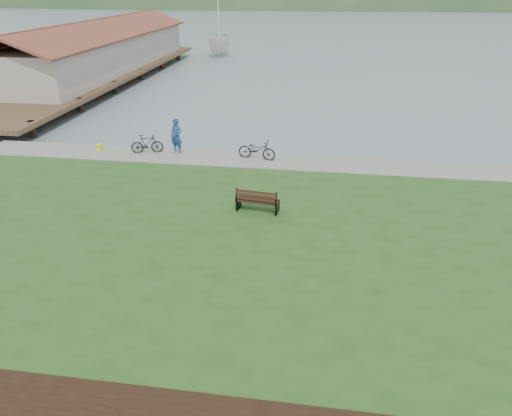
# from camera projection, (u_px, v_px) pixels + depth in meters

# --- Properties ---
(ground) EXTENTS (600.00, 600.00, 0.00)m
(ground) POSITION_uv_depth(u_px,v_px,m) (294.00, 240.00, 16.73)
(ground) COLOR slate
(ground) RESTS_ON ground
(lawn) EXTENTS (34.00, 20.00, 0.40)m
(lawn) POSITION_uv_depth(u_px,v_px,m) (290.00, 266.00, 14.87)
(lawn) COLOR #234F1B
(lawn) RESTS_ON ground
(shoreline_path) EXTENTS (34.00, 2.20, 0.03)m
(shoreline_path) POSITION_uv_depth(u_px,v_px,m) (304.00, 163.00, 22.65)
(shoreline_path) COLOR gray
(shoreline_path) RESTS_ON lawn
(far_hillside) EXTENTS (580.00, 80.00, 38.00)m
(far_hillside) POSITION_uv_depth(u_px,v_px,m) (381.00, 6.00, 164.64)
(far_hillside) COLOR #31542F
(far_hillside) RESTS_ON ground
(pier_pavilion) EXTENTS (8.00, 36.00, 5.40)m
(pier_pavilion) POSITION_uv_depth(u_px,v_px,m) (101.00, 51.00, 42.45)
(pier_pavilion) COLOR #4C3826
(pier_pavilion) RESTS_ON ground
(park_bench) EXTENTS (1.70, 0.86, 1.01)m
(park_bench) POSITION_uv_depth(u_px,v_px,m) (257.00, 200.00, 17.66)
(park_bench) COLOR black
(park_bench) RESTS_ON lawn
(person) EXTENTS (0.91, 0.76, 2.16)m
(person) POSITION_uv_depth(u_px,v_px,m) (176.00, 133.00, 23.46)
(person) COLOR navy
(person) RESTS_ON lawn
(bicycle_a) EXTENTS (1.03, 2.04, 1.02)m
(bicycle_a) POSITION_uv_depth(u_px,v_px,m) (257.00, 150.00, 22.92)
(bicycle_a) COLOR black
(bicycle_a) RESTS_ON lawn
(bicycle_b) EXTENTS (0.90, 1.72, 0.99)m
(bicycle_b) POSITION_uv_depth(u_px,v_px,m) (147.00, 144.00, 23.74)
(bicycle_b) COLOR black
(bicycle_b) RESTS_ON lawn
(sailboat) EXTENTS (12.50, 12.68, 29.97)m
(sailboat) POSITION_uv_depth(u_px,v_px,m) (220.00, 56.00, 57.33)
(sailboat) COLOR silver
(sailboat) RESTS_ON ground
(pannier) EXTENTS (0.27, 0.35, 0.34)m
(pannier) POSITION_uv_depth(u_px,v_px,m) (100.00, 148.00, 24.23)
(pannier) COLOR yellow
(pannier) RESTS_ON lawn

